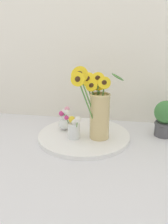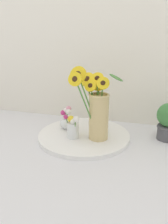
# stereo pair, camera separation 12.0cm
# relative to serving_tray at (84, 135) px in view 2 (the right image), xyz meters

# --- Properties ---
(ground_plane) EXTENTS (6.00, 6.00, 0.00)m
(ground_plane) POSITION_rel_serving_tray_xyz_m (0.03, -0.05, -0.01)
(ground_plane) COLOR silver
(wall_back) EXTENTS (3.60, 0.06, 1.40)m
(wall_back) POSITION_rel_serving_tray_xyz_m (0.03, 0.33, 0.69)
(wall_back) COLOR white
(wall_back) RESTS_ON ground_plane
(serving_tray) EXTENTS (0.52, 0.52, 0.02)m
(serving_tray) POSITION_rel_serving_tray_xyz_m (0.00, 0.00, 0.00)
(serving_tray) COLOR white
(serving_tray) RESTS_ON ground_plane
(mason_jar_sunflowers) EXTENTS (0.28, 0.23, 0.40)m
(mason_jar_sunflowers) POSITION_rel_serving_tray_xyz_m (0.08, -0.04, 0.18)
(mason_jar_sunflowers) COLOR #D1B77A
(mason_jar_sunflowers) RESTS_ON serving_tray
(vase_small_center) EXTENTS (0.10, 0.09, 0.14)m
(vase_small_center) POSITION_rel_serving_tray_xyz_m (-0.04, -0.07, 0.07)
(vase_small_center) COLOR white
(vase_small_center) RESTS_ON serving_tray
(vase_bulb_right) EXTENTS (0.07, 0.07, 0.14)m
(vase_bulb_right) POSITION_rel_serving_tray_xyz_m (-0.13, 0.04, 0.07)
(vase_bulb_right) COLOR white
(vase_bulb_right) RESTS_ON serving_tray
(potted_plant) EXTENTS (0.13, 0.13, 0.21)m
(potted_plant) POSITION_rel_serving_tray_xyz_m (0.46, 0.10, 0.10)
(potted_plant) COLOR #4C4C51
(potted_plant) RESTS_ON ground_plane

